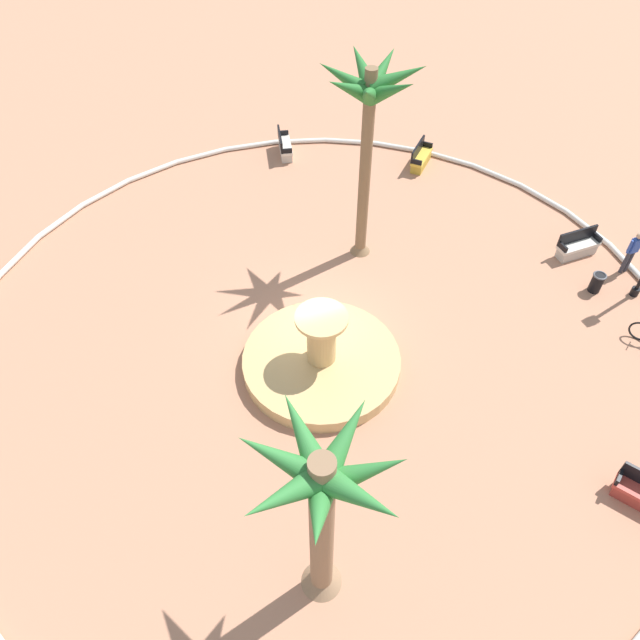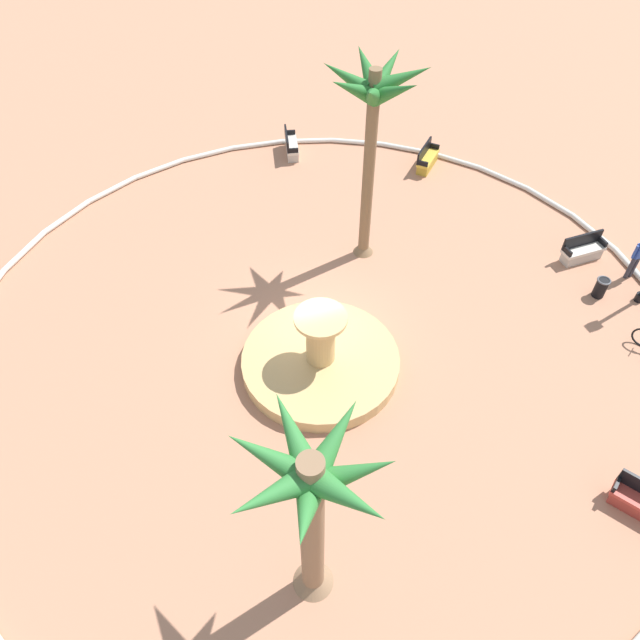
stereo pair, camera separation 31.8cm
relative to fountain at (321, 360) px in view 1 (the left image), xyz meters
The scene contains 10 objects.
ground_plane 1.47m from the fountain, 18.86° to the right, with size 80.00×80.00×0.00m, color tan.
plaza_curb 1.45m from the fountain, 18.86° to the right, with size 23.15×23.15×0.20m, color silver.
fountain is the anchor object (origin of this frame).
palm_tree_near_fountain 7.59m from the fountain, 36.12° to the right, with size 3.26×3.34×7.05m.
palm_tree_by_curb 7.43m from the fountain, 158.60° to the left, with size 3.17×3.19×5.78m.
bench_east 10.59m from the fountain, 81.98° to the right, with size 0.51×1.60×1.00m.
bench_north 11.79m from the fountain, 42.46° to the right, with size 1.47×1.50×1.00m.
bench_southeast 12.00m from the fountain, 13.69° to the right, with size 1.67×0.85×1.00m.
trash_bin 9.91m from the fountain, 91.75° to the right, with size 0.46×0.46×0.73m.
person_cyclist_helmet 11.51m from the fountain, 89.43° to the right, with size 0.22×0.53×1.71m.
Camera 1 is at (-11.84, 4.59, 14.29)m, focal length 33.37 mm.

